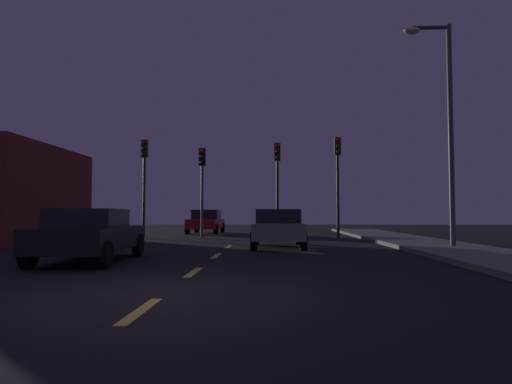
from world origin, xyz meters
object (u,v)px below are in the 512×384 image
object	(u,v)px
traffic_signal_far_right	(338,168)
car_oncoming_far	(206,221)
car_stopped_ahead	(278,228)
traffic_signal_far_left	(144,169)
traffic_signal_center_left	(202,175)
car_adjacent_lane	(90,234)
traffic_signal_center_right	(277,171)
street_lamp_right	(444,115)

from	to	relation	value
traffic_signal_far_right	car_oncoming_far	size ratio (longest dim) A/B	1.29
car_stopped_ahead	car_oncoming_far	bearing A→B (deg)	110.35
car_stopped_ahead	traffic_signal_far_left	bearing A→B (deg)	137.70
traffic_signal_center_left	car_adjacent_lane	xyz separation A→B (m)	(-1.09, -11.43, -2.53)
car_stopped_ahead	car_oncoming_far	xyz separation A→B (m)	(-4.48, 12.07, 0.04)
traffic_signal_center_right	traffic_signal_far_right	size ratio (longest dim) A/B	0.95
traffic_signal_far_right	car_oncoming_far	xyz separation A→B (m)	(-7.57, 5.87, -2.82)
car_adjacent_lane	street_lamp_right	world-z (taller)	street_lamp_right
car_adjacent_lane	car_oncoming_far	world-z (taller)	car_oncoming_far
car_adjacent_lane	car_stopped_ahead	bearing A→B (deg)	46.91
traffic_signal_far_left	car_adjacent_lane	world-z (taller)	traffic_signal_far_left
traffic_signal_far_left	car_oncoming_far	size ratio (longest dim) A/B	1.28
traffic_signal_far_right	car_adjacent_lane	distance (m)	14.24
street_lamp_right	traffic_signal_center_left	bearing A→B (deg)	142.79
traffic_signal_center_left	street_lamp_right	xyz separation A→B (m)	(9.55, -7.25, 1.40)
traffic_signal_center_right	traffic_signal_far_right	bearing A→B (deg)	0.01
traffic_signal_far_right	car_stopped_ahead	distance (m)	7.49
traffic_signal_center_right	street_lamp_right	xyz separation A→B (m)	(5.69, -7.25, 1.24)
traffic_signal_center_left	car_adjacent_lane	world-z (taller)	traffic_signal_center_left
traffic_signal_far_right	car_stopped_ahead	world-z (taller)	traffic_signal_far_right
car_adjacent_lane	car_oncoming_far	xyz separation A→B (m)	(0.42, 17.30, 0.05)
traffic_signal_far_left	car_oncoming_far	world-z (taller)	traffic_signal_far_left
traffic_signal_center_left	traffic_signal_far_right	world-z (taller)	traffic_signal_far_right
traffic_signal_far_right	street_lamp_right	world-z (taller)	street_lamp_right
traffic_signal_center_left	car_oncoming_far	world-z (taller)	traffic_signal_center_left
car_adjacent_lane	car_oncoming_far	distance (m)	17.31
car_oncoming_far	traffic_signal_center_right	bearing A→B (deg)	-52.42
car_stopped_ahead	car_adjacent_lane	size ratio (longest dim) A/B	0.92
car_adjacent_lane	traffic_signal_far_right	bearing A→B (deg)	55.05
car_oncoming_far	traffic_signal_far_left	bearing A→B (deg)	-111.69
traffic_signal_center_right	car_stopped_ahead	distance (m)	6.75
street_lamp_right	traffic_signal_far_left	bearing A→B (deg)	149.97
traffic_signal_center_left	street_lamp_right	distance (m)	12.07
traffic_signal_far_right	car_adjacent_lane	bearing A→B (deg)	-124.95
traffic_signal_far_left	car_oncoming_far	xyz separation A→B (m)	(2.34, 5.87, -2.78)
traffic_signal_center_left	car_oncoming_far	xyz separation A→B (m)	(-0.66, 5.87, -2.48)
street_lamp_right	traffic_signal_far_right	bearing A→B (deg)	110.01
traffic_signal_center_right	street_lamp_right	size ratio (longest dim) A/B	0.62
street_lamp_right	car_oncoming_far	bearing A→B (deg)	127.89
traffic_signal_center_right	traffic_signal_far_right	world-z (taller)	traffic_signal_far_right
traffic_signal_far_left	traffic_signal_far_right	size ratio (longest dim) A/B	0.99
traffic_signal_center_right	car_oncoming_far	distance (m)	7.87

